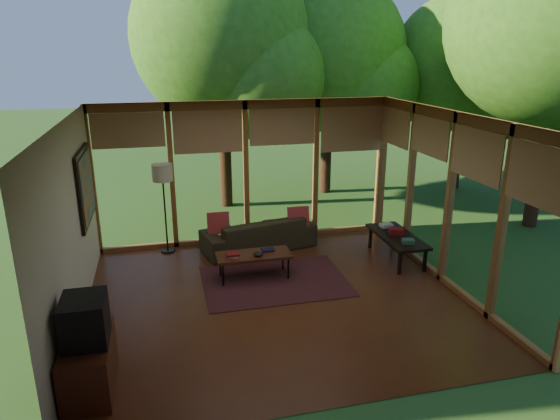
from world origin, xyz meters
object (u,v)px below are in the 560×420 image
object	(u,v)px
side_console	(397,238)
media_cabinet	(89,365)
sofa	(259,233)
television	(85,320)
floor_lamp	(163,178)
coffee_table	(254,256)

from	to	relation	value
side_console	media_cabinet	bearing A→B (deg)	-152.95
media_cabinet	side_console	world-z (taller)	media_cabinet
side_console	sofa	bearing A→B (deg)	154.82
sofa	television	xyz separation A→B (m)	(-2.58, -3.55, 0.55)
sofa	floor_lamp	xyz separation A→B (m)	(-1.67, 0.26, 1.10)
sofa	coffee_table	distance (m)	1.27
media_cabinet	sofa	bearing A→B (deg)	53.84
sofa	media_cabinet	size ratio (longest dim) A/B	2.08
media_cabinet	floor_lamp	size ratio (longest dim) A/B	0.61
television	floor_lamp	distance (m)	3.96
sofa	television	size ratio (longest dim) A/B	3.77
media_cabinet	television	size ratio (longest dim) A/B	1.82
television	coffee_table	xyz separation A→B (m)	(2.25, 2.33, -0.46)
floor_lamp	side_console	xyz separation A→B (m)	(3.94, -1.33, -1.00)
coffee_table	side_console	xyz separation A→B (m)	(2.60, 0.16, 0.02)
floor_lamp	media_cabinet	bearing A→B (deg)	-103.70
media_cabinet	coffee_table	xyz separation A→B (m)	(2.27, 2.33, 0.09)
media_cabinet	floor_lamp	world-z (taller)	floor_lamp
media_cabinet	television	distance (m)	0.55
sofa	floor_lamp	distance (m)	2.02
media_cabinet	coffee_table	world-z (taller)	media_cabinet
floor_lamp	coffee_table	bearing A→B (deg)	-47.97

